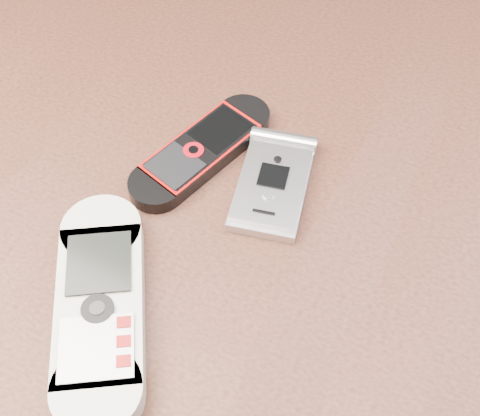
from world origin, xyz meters
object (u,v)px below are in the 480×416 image
object	(u,v)px
table	(235,286)
nokia_white	(100,306)
nokia_black_red	(202,150)
motorola_razr	(272,184)

from	to	relation	value
table	nokia_white	size ratio (longest dim) A/B	7.01
table	nokia_black_red	bearing A→B (deg)	137.69
table	nokia_white	distance (m)	0.16
nokia_white	motorola_razr	world-z (taller)	nokia_white
nokia_white	nokia_black_red	distance (m)	0.15
table	nokia_white	bearing A→B (deg)	-113.28
nokia_black_red	motorola_razr	world-z (taller)	motorola_razr
table	motorola_razr	size ratio (longest dim) A/B	12.16
nokia_white	nokia_black_red	xyz separation A→B (m)	(0.00, 0.15, -0.00)
nokia_black_red	motorola_razr	size ratio (longest dim) A/B	1.39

